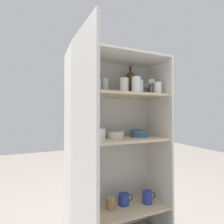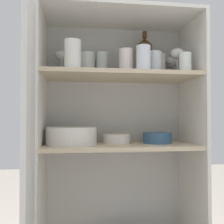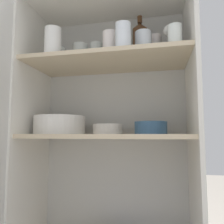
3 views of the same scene
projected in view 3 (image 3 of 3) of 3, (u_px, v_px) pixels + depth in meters
cupboard_back_panel at (114, 150)px, 1.21m from camera, size 0.81×0.02×1.49m
cupboard_side_left at (32, 151)px, 1.12m from camera, size 0.02×0.37×1.49m
cupboard_side_right at (195, 154)px, 0.96m from camera, size 0.02×0.37×1.49m
cupboard_top_panel at (107, 3)px, 1.11m from camera, size 0.81×0.37×0.02m
shelf_board_middle at (107, 136)px, 1.05m from camera, size 0.78×0.33×0.02m
shelf_board_upper at (107, 63)px, 1.08m from camera, size 0.78×0.33×0.02m
tumbler_glass_0 at (123, 37)px, 0.96m from camera, size 0.07×0.07×0.12m
tumbler_glass_1 at (155, 48)px, 1.10m from camera, size 0.07×0.07×0.13m
tumbler_glass_2 at (96, 55)px, 1.20m from camera, size 0.07×0.07×0.14m
tumbler_glass_3 at (175, 37)px, 0.93m from camera, size 0.06×0.06×0.10m
tumbler_glass_4 at (80, 56)px, 1.19m from camera, size 0.08×0.08×0.12m
tumbler_glass_5 at (53, 43)px, 1.04m from camera, size 0.08×0.08×0.14m
tumbler_glass_6 at (143, 44)px, 1.04m from camera, size 0.08×0.08×0.12m
tumbler_glass_7 at (110, 45)px, 1.04m from camera, size 0.07×0.07×0.12m
wine_glass_0 at (171, 33)px, 1.02m from camera, size 0.07×0.07×0.14m
wine_glass_1 at (173, 46)px, 1.13m from camera, size 0.07×0.07×0.13m
wine_glass_2 at (60, 52)px, 1.26m from camera, size 0.07×0.07×0.14m
wine_bottle at (140, 43)px, 1.15m from camera, size 0.08×0.08×0.26m
plate_stack_white at (60, 125)px, 1.11m from camera, size 0.26×0.26×0.09m
mixing_bowl_large at (151, 127)px, 1.03m from camera, size 0.15×0.15×0.06m
serving_bowl_small at (108, 128)px, 1.10m from camera, size 0.15×0.15×0.05m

